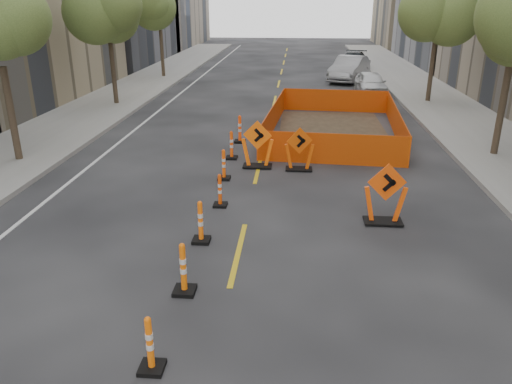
# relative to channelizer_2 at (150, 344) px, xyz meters

# --- Properties ---
(ground_plane) EXTENTS (140.00, 140.00, 0.00)m
(ground_plane) POSITION_rel_channelizer_2_xyz_m (0.90, -0.10, -0.49)
(ground_plane) COLOR black
(sidewalk_left) EXTENTS (4.00, 90.00, 0.15)m
(sidewalk_left) POSITION_rel_channelizer_2_xyz_m (-8.10, 11.90, -0.41)
(sidewalk_left) COLOR gray
(sidewalk_left) RESTS_ON ground
(sidewalk_right) EXTENTS (4.00, 90.00, 0.15)m
(sidewalk_right) POSITION_rel_channelizer_2_xyz_m (9.90, 11.90, -0.41)
(sidewalk_right) COLOR gray
(sidewalk_right) RESTS_ON ground
(tree_l_c) EXTENTS (2.80, 2.80, 5.95)m
(tree_l_c) POSITION_rel_channelizer_2_xyz_m (-7.50, 19.90, 4.04)
(tree_l_c) COLOR #382B1E
(tree_l_c) RESTS_ON ground
(tree_l_d) EXTENTS (2.80, 2.80, 5.95)m
(tree_l_d) POSITION_rel_channelizer_2_xyz_m (-7.50, 29.90, 4.04)
(tree_l_d) COLOR #382B1E
(tree_l_d) RESTS_ON ground
(tree_r_c) EXTENTS (2.80, 2.80, 5.95)m
(tree_r_c) POSITION_rel_channelizer_2_xyz_m (9.30, 21.90, 4.04)
(tree_r_c) COLOR #382B1E
(tree_r_c) RESTS_ON ground
(channelizer_2) EXTENTS (0.38, 0.38, 0.97)m
(channelizer_2) POSITION_rel_channelizer_2_xyz_m (0.00, 0.00, 0.00)
(channelizer_2) COLOR orange
(channelizer_2) RESTS_ON ground
(channelizer_3) EXTENTS (0.42, 0.42, 1.08)m
(channelizer_3) POSITION_rel_channelizer_2_xyz_m (0.04, 2.19, 0.05)
(channelizer_3) COLOR orange
(channelizer_3) RESTS_ON ground
(channelizer_4) EXTENTS (0.41, 0.41, 1.04)m
(channelizer_4) POSITION_rel_channelizer_2_xyz_m (-0.03, 4.38, 0.03)
(channelizer_4) COLOR #FC610A
(channelizer_4) RESTS_ON ground
(channelizer_5) EXTENTS (0.37, 0.37, 0.94)m
(channelizer_5) POSITION_rel_channelizer_2_xyz_m (0.10, 6.57, -0.02)
(channelizer_5) COLOR #D94109
(channelizer_5) RESTS_ON ground
(channelizer_6) EXTENTS (0.39, 0.39, 0.99)m
(channelizer_6) POSITION_rel_channelizer_2_xyz_m (-0.11, 8.76, 0.01)
(channelizer_6) COLOR #FF530A
(channelizer_6) RESTS_ON ground
(channelizer_7) EXTENTS (0.40, 0.40, 1.02)m
(channelizer_7) POSITION_rel_channelizer_2_xyz_m (-0.14, 10.95, 0.02)
(channelizer_7) COLOR #E94809
(channelizer_7) RESTS_ON ground
(channelizer_8) EXTENTS (0.43, 0.43, 1.09)m
(channelizer_8) POSITION_rel_channelizer_2_xyz_m (-0.09, 13.14, 0.06)
(channelizer_8) COLOR #FB420A
(channelizer_8) RESTS_ON ground
(chevron_sign_left) EXTENTS (1.18, 0.83, 1.63)m
(chevron_sign_left) POSITION_rel_channelizer_2_xyz_m (0.86, 10.05, 0.33)
(chevron_sign_left) COLOR #FF600A
(chevron_sign_left) RESTS_ON ground
(chevron_sign_center) EXTENTS (1.11, 0.86, 1.47)m
(chevron_sign_center) POSITION_rel_channelizer_2_xyz_m (2.26, 9.86, 0.25)
(chevron_sign_center) COLOR #D64B09
(chevron_sign_center) RESTS_ON ground
(chevron_sign_right) EXTENTS (1.13, 0.73, 1.61)m
(chevron_sign_right) POSITION_rel_channelizer_2_xyz_m (4.42, 5.79, 0.32)
(chevron_sign_right) COLOR #F14A0A
(chevron_sign_right) RESTS_ON ground
(safety_fence) EXTENTS (5.84, 9.18, 1.10)m
(safety_fence) POSITION_rel_channelizer_2_xyz_m (3.72, 14.97, 0.06)
(safety_fence) COLOR #FF640D
(safety_fence) RESTS_ON ground
(parked_car_near) EXTENTS (1.76, 3.97, 1.33)m
(parked_car_near) POSITION_rel_channelizer_2_xyz_m (6.52, 24.41, 0.18)
(parked_car_near) COLOR silver
(parked_car_near) RESTS_ON ground
(parked_car_mid) EXTENTS (3.43, 5.40, 1.68)m
(parked_car_mid) POSITION_rel_channelizer_2_xyz_m (5.71, 29.51, 0.35)
(parked_car_mid) COLOR gray
(parked_car_mid) RESTS_ON ground
(parked_car_far) EXTENTS (2.96, 5.19, 1.42)m
(parked_car_far) POSITION_rel_channelizer_2_xyz_m (6.53, 35.10, 0.22)
(parked_car_far) COLOR black
(parked_car_far) RESTS_ON ground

